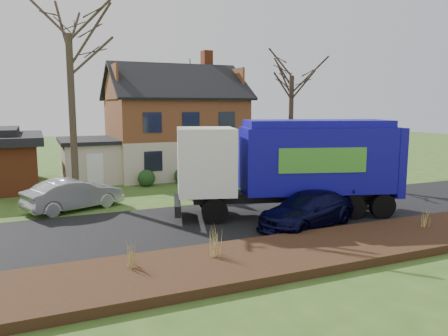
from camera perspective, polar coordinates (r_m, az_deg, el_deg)
name	(u,v)px	position (r m, az deg, el deg)	size (l,w,h in m)	color
ground	(225,221)	(19.54, 0.09, -6.91)	(120.00, 120.00, 0.00)	#33501A
road	(225,221)	(19.54, 0.09, -6.88)	(80.00, 7.00, 0.02)	black
mulch_verge	(288,255)	(15.01, 8.34, -11.13)	(80.00, 3.50, 0.30)	black
main_house	(168,120)	(32.51, -7.34, 6.26)	(12.95, 8.95, 9.26)	beige
garbage_truck	(293,161)	(20.39, 9.02, 0.93)	(10.68, 5.56, 4.42)	black
silver_sedan	(74,194)	(22.61, -19.01, -3.27)	(1.64, 4.69, 1.55)	#A3A6AA
navy_wagon	(308,210)	(18.83, 10.89, -5.35)	(2.05, 5.03, 1.46)	black
tree_front_west	(67,8)	(25.39, -19.81, 19.10)	(4.12, 4.12, 12.25)	#3F3426
tree_front_east	(292,58)	(30.76, 8.90, 13.96)	(3.65, 3.65, 10.13)	#382A21
tree_back	(190,67)	(42.21, -4.41, 13.01)	(3.28, 3.28, 10.37)	#443428
grass_clump_west	(131,253)	(13.51, -12.07, -10.82)	(0.33, 0.27, 0.87)	#A38F48
grass_clump_mid	(217,240)	(14.14, -0.95, -9.33)	(0.38, 0.31, 1.07)	tan
grass_clump_east	(427,218)	(19.11, 24.95, -5.92)	(0.31, 0.25, 0.77)	tan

